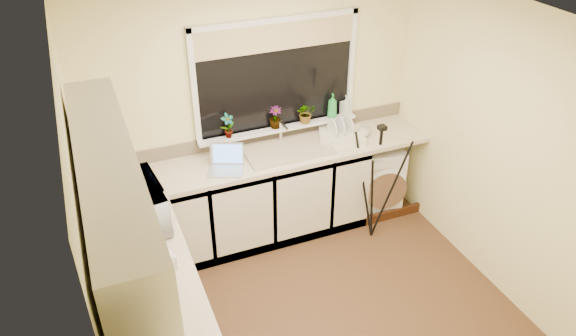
{
  "coord_description": "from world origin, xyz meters",
  "views": [
    {
      "loc": [
        -1.47,
        -2.87,
        3.46
      ],
      "look_at": [
        -0.06,
        0.55,
        1.15
      ],
      "focal_mm": 33.66,
      "sensor_mm": 36.0,
      "label": 1
    }
  ],
  "objects": [
    {
      "name": "floor",
      "position": [
        0.0,
        0.0,
        0.0
      ],
      "size": [
        3.2,
        3.2,
        0.0
      ],
      "primitive_type": "plane",
      "color": "#533521",
      "rests_on": "ground"
    },
    {
      "name": "ceiling",
      "position": [
        0.0,
        0.0,
        2.45
      ],
      "size": [
        3.2,
        3.2,
        0.0
      ],
      "primitive_type": "plane",
      "rotation": [
        3.14,
        0.0,
        0.0
      ],
      "color": "white",
      "rests_on": "ground"
    },
    {
      "name": "wall_back",
      "position": [
        0.0,
        1.5,
        1.23
      ],
      "size": [
        3.2,
        0.0,
        3.2
      ],
      "primitive_type": "plane",
      "rotation": [
        1.57,
        0.0,
        0.0
      ],
      "color": "#FAEFA6",
      "rests_on": "ground"
    },
    {
      "name": "wall_left",
      "position": [
        -1.6,
        0.0,
        1.23
      ],
      "size": [
        0.0,
        3.0,
        3.0
      ],
      "primitive_type": "plane",
      "rotation": [
        1.57,
        0.0,
        1.57
      ],
      "color": "#FAEFA6",
      "rests_on": "ground"
    },
    {
      "name": "wall_right",
      "position": [
        1.6,
        0.0,
        1.23
      ],
      "size": [
        0.0,
        3.0,
        3.0
      ],
      "primitive_type": "plane",
      "rotation": [
        1.57,
        0.0,
        -1.57
      ],
      "color": "#FAEFA6",
      "rests_on": "ground"
    },
    {
      "name": "base_cabinet_back",
      "position": [
        -0.33,
        1.2,
        0.43
      ],
      "size": [
        2.55,
        0.6,
        0.86
      ],
      "primitive_type": "cube",
      "color": "silver",
      "rests_on": "floor"
    },
    {
      "name": "worktop_back",
      "position": [
        0.0,
        1.2,
        0.88
      ],
      "size": [
        3.2,
        0.6,
        0.04
      ],
      "primitive_type": "cube",
      "color": "beige",
      "rests_on": "base_cabinet_back"
    },
    {
      "name": "worktop_left",
      "position": [
        -1.3,
        -0.3,
        0.88
      ],
      "size": [
        0.6,
        2.4,
        0.04
      ],
      "primitive_type": "cube",
      "color": "beige",
      "rests_on": "base_cabinet_left"
    },
    {
      "name": "upper_cabinet",
      "position": [
        -1.44,
        -0.45,
        1.8
      ],
      "size": [
        0.28,
        1.9,
        0.7
      ],
      "primitive_type": "cube",
      "color": "silver",
      "rests_on": "wall_left"
    },
    {
      "name": "splashback_left",
      "position": [
        -1.59,
        -0.3,
        1.12
      ],
      "size": [
        0.02,
        2.4,
        0.45
      ],
      "primitive_type": "cube",
      "color": "beige",
      "rests_on": "wall_left"
    },
    {
      "name": "splashback_back",
      "position": [
        0.0,
        1.49,
        0.97
      ],
      "size": [
        3.2,
        0.02,
        0.14
      ],
      "primitive_type": "cube",
      "color": "beige",
      "rests_on": "wall_back"
    },
    {
      "name": "window_glass",
      "position": [
        0.2,
        1.49,
        1.55
      ],
      "size": [
        1.5,
        0.02,
        1.0
      ],
      "primitive_type": "cube",
      "color": "black",
      "rests_on": "wall_back"
    },
    {
      "name": "window_blind",
      "position": [
        0.2,
        1.46,
        1.92
      ],
      "size": [
        1.5,
        0.02,
        0.25
      ],
      "primitive_type": "cube",
      "color": "tan",
      "rests_on": "wall_back"
    },
    {
      "name": "windowsill",
      "position": [
        0.2,
        1.43,
        1.04
      ],
      "size": [
        1.6,
        0.14,
        0.03
      ],
      "primitive_type": "cube",
      "color": "white",
      "rests_on": "wall_back"
    },
    {
      "name": "sink",
      "position": [
        0.2,
        1.2,
        0.91
      ],
      "size": [
        0.82,
        0.46,
        0.03
      ],
      "primitive_type": "cube",
      "color": "tan",
      "rests_on": "worktop_back"
    },
    {
      "name": "faucet",
      "position": [
        0.2,
        1.38,
        1.02
      ],
      "size": [
        0.03,
        0.03,
        0.24
      ],
      "primitive_type": "cylinder",
      "color": "silver",
      "rests_on": "worktop_back"
    },
    {
      "name": "washing_machine",
      "position": [
        1.18,
        1.22,
        0.37
      ],
      "size": [
        0.62,
        0.6,
        0.74
      ],
      "primitive_type": "cube",
      "rotation": [
        0.0,
        0.0,
        -0.21
      ],
      "color": "white",
      "rests_on": "floor"
    },
    {
      "name": "laptop",
      "position": [
        -0.42,
        1.12,
        0.96
      ],
      "size": [
        0.37,
        0.35,
        0.22
      ],
      "rotation": [
        0.0,
        0.0,
        -0.41
      ],
      "color": "#AAABB2",
      "rests_on": "worktop_back"
    },
    {
      "name": "kettle",
      "position": [
        -1.22,
        -0.05,
        0.99
      ],
      "size": [
        0.14,
        0.14,
        0.19
      ],
      "primitive_type": "cylinder",
      "color": "white",
      "rests_on": "worktop_left"
    },
    {
      "name": "dish_rack",
      "position": [
        0.79,
        1.24,
        0.93
      ],
      "size": [
        0.53,
        0.47,
        0.07
      ],
      "primitive_type": "cube",
      "rotation": [
        0.0,
        0.0,
        -0.38
      ],
      "color": "beige",
      "rests_on": "worktop_back"
    },
    {
      "name": "tripod",
      "position": [
        0.92,
        0.75,
        0.62
      ],
      "size": [
        0.74,
        0.74,
        1.24
      ],
      "primitive_type": null,
      "rotation": [
        0.0,
        0.0,
        -0.22
      ],
      "color": "black",
      "rests_on": "floor"
    },
    {
      "name": "steel_jar",
      "position": [
        -1.33,
        -0.19,
        0.95
      ],
      "size": [
        0.08,
        0.08,
        0.11
      ],
      "primitive_type": "cylinder",
      "color": "silver",
      "rests_on": "worktop_left"
    },
    {
      "name": "microwave",
      "position": [
        -1.29,
        0.61,
        1.07
      ],
      "size": [
        0.48,
        0.65,
        0.34
      ],
      "primitive_type": "imported",
      "rotation": [
        0.0,
        0.0,
        1.68
      ],
      "color": "white",
      "rests_on": "worktop_left"
    },
    {
      "name": "plant_a",
      "position": [
        -0.31,
        1.4,
        1.17
      ],
      "size": [
        0.15,
        0.12,
        0.24
      ],
      "primitive_type": "imported",
      "rotation": [
        0.0,
        0.0,
        0.26
      ],
      "color": "#999999",
      "rests_on": "windowsill"
    },
    {
      "name": "plant_c",
      "position": [
        0.16,
        1.42,
        1.16
      ],
      "size": [
        0.16,
        0.16,
        0.21
      ],
      "primitive_type": "imported",
      "rotation": [
        0.0,
        0.0,
        -0.39
      ],
      "color": "#999999",
      "rests_on": "windowsill"
    },
    {
      "name": "plant_d",
      "position": [
        0.48,
        1.41,
        1.15
      ],
      "size": [
        0.21,
        0.19,
        0.21
      ],
      "primitive_type": "imported",
      "rotation": [
        0.0,
        0.0,
        -0.18
      ],
      "color": "#999999",
      "rests_on": "windowsill"
    },
    {
      "name": "soap_bottle_green",
      "position": [
        0.77,
        1.42,
        1.17
      ],
      "size": [
        0.12,
        0.12,
        0.25
      ],
      "primitive_type": "imported",
      "rotation": [
        0.0,
        0.0,
        -0.31
      ],
      "color": "green",
      "rests_on": "windowsill"
    },
    {
      "name": "soap_bottle_clear",
      "position": [
        0.92,
        1.42,
        1.15
      ],
      "size": [
        0.1,
        0.1,
        0.2
      ],
      "primitive_type": "imported",
      "rotation": [
        0.0,
        0.0,
        0.13
      ],
      "color": "#999999",
      "rests_on": "windowsill"
    },
    {
      "name": "cup_back",
      "position": [
        1.01,
        1.19,
        0.95
      ],
      "size": [
        0.13,
        0.13,
        0.1
      ],
      "primitive_type": "imported",
      "rotation": [
        0.0,
        0.0,
        0.09
      ],
      "color": "beige",
      "rests_on": "worktop_back"
    }
  ]
}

